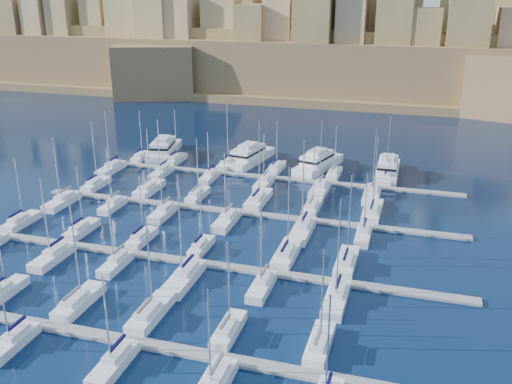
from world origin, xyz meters
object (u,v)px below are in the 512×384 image
(motor_yacht_b, at_px, (249,156))
(motor_yacht_d, at_px, (388,169))
(motor_yacht_a, at_px, (164,149))
(sailboat_4, at_px, (228,330))
(sailboat_2, at_px, (79,301))
(motor_yacht_c, at_px, (318,162))

(motor_yacht_b, bearing_deg, motor_yacht_d, -1.71)
(motor_yacht_a, bearing_deg, sailboat_4, -59.30)
(sailboat_4, xyz_separation_m, motor_yacht_a, (-42.32, 71.28, 1.00))
(motor_yacht_b, bearing_deg, motor_yacht_a, -179.93)
(motor_yacht_a, bearing_deg, motor_yacht_d, -0.98)
(sailboat_2, relative_size, motor_yacht_a, 0.86)
(motor_yacht_c, bearing_deg, motor_yacht_b, 178.71)
(sailboat_4, height_order, motor_yacht_b, sailboat_4)
(motor_yacht_d, bearing_deg, motor_yacht_b, 178.29)
(sailboat_2, xyz_separation_m, sailboat_4, (21.89, -0.65, -0.04))
(sailboat_2, distance_m, sailboat_4, 21.90)
(motor_yacht_b, bearing_deg, motor_yacht_c, -1.29)
(sailboat_4, xyz_separation_m, motor_yacht_d, (14.26, 70.31, 1.00))
(motor_yacht_a, bearing_deg, sailboat_2, -73.86)
(motor_yacht_c, bearing_deg, sailboat_2, -105.74)
(motor_yacht_a, distance_m, motor_yacht_d, 56.59)
(motor_yacht_a, distance_m, motor_yacht_c, 40.24)
(sailboat_2, xyz_separation_m, motor_yacht_d, (36.14, 69.66, 0.96))
(motor_yacht_c, xyz_separation_m, motor_yacht_d, (16.33, -0.61, 0.00))
(sailboat_2, distance_m, motor_yacht_a, 73.53)
(sailboat_2, height_order, motor_yacht_c, sailboat_2)
(motor_yacht_a, bearing_deg, motor_yacht_b, 0.07)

